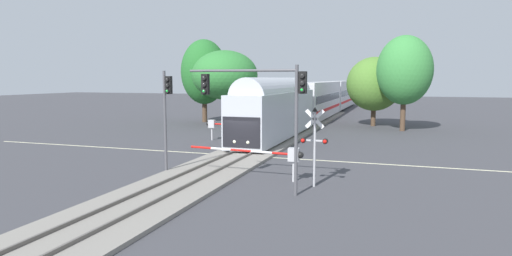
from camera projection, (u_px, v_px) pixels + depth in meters
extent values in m
plane|color=#3D3D42|center=(243.00, 156.00, 30.37)|extent=(220.00, 220.00, 0.00)
cube|color=beige|center=(243.00, 156.00, 30.37)|extent=(44.00, 0.20, 0.01)
cube|color=gray|center=(243.00, 154.00, 30.36)|extent=(4.40, 80.00, 0.18)
cube|color=#56514C|center=(233.00, 152.00, 30.57)|extent=(0.10, 80.00, 0.14)
cube|color=#56514C|center=(252.00, 153.00, 30.12)|extent=(0.10, 80.00, 0.14)
cube|color=#B2B7C1|center=(276.00, 114.00, 38.27)|extent=(3.00, 17.77, 3.90)
cube|color=black|center=(241.00, 132.00, 29.95)|extent=(2.76, 0.08, 2.15)
cylinder|color=#B2B7C1|center=(276.00, 93.00, 38.06)|extent=(2.76, 15.99, 2.76)
sphere|color=#F4F2CC|center=(235.00, 142.00, 30.18)|extent=(0.24, 0.24, 0.24)
sphere|color=#F4F2CC|center=(248.00, 142.00, 29.86)|extent=(0.24, 0.24, 0.24)
cube|color=silver|center=(318.00, 99.00, 57.28)|extent=(3.00, 20.88, 4.60)
cube|color=black|center=(329.00, 97.00, 56.77)|extent=(0.04, 18.80, 0.90)
cube|color=red|center=(329.00, 108.00, 56.93)|extent=(0.04, 19.21, 0.36)
cube|color=silver|center=(340.00, 94.00, 77.80)|extent=(3.00, 20.88, 4.60)
cube|color=black|center=(349.00, 92.00, 77.29)|extent=(0.04, 18.80, 0.90)
cube|color=red|center=(348.00, 100.00, 77.45)|extent=(0.04, 19.21, 0.36)
cylinder|color=#B7B7BC|center=(294.00, 171.00, 22.68)|extent=(0.14, 0.14, 1.10)
cube|color=#B7B7BC|center=(294.00, 155.00, 22.57)|extent=(0.56, 0.40, 0.70)
sphere|color=black|center=(300.00, 155.00, 22.46)|extent=(0.36, 0.36, 0.36)
cylinder|color=red|center=(283.00, 154.00, 22.76)|extent=(1.18, 0.12, 0.14)
cylinder|color=white|center=(262.00, 152.00, 23.13)|extent=(1.18, 0.12, 0.14)
cylinder|color=red|center=(241.00, 150.00, 23.50)|extent=(1.18, 0.12, 0.14)
cylinder|color=white|center=(221.00, 149.00, 23.87)|extent=(1.18, 0.12, 0.14)
cylinder|color=red|center=(202.00, 147.00, 24.24)|extent=(1.18, 0.12, 0.14)
sphere|color=red|center=(192.00, 147.00, 24.42)|extent=(0.14, 0.14, 0.14)
cylinder|color=#B2B2B7|center=(314.00, 149.00, 21.54)|extent=(0.14, 0.14, 3.77)
cube|color=white|center=(315.00, 119.00, 21.34)|extent=(0.98, 0.05, 0.98)
cube|color=white|center=(315.00, 119.00, 21.34)|extent=(0.98, 0.05, 0.98)
cube|color=#B2B2B7|center=(315.00, 140.00, 21.48)|extent=(1.10, 0.08, 0.08)
cylinder|color=black|center=(303.00, 140.00, 21.56)|extent=(0.26, 0.18, 0.26)
cylinder|color=black|center=(325.00, 141.00, 21.22)|extent=(0.26, 0.18, 0.26)
sphere|color=red|center=(303.00, 141.00, 21.47)|extent=(0.20, 0.20, 0.20)
sphere|color=red|center=(325.00, 142.00, 21.12)|extent=(0.20, 0.20, 0.20)
cone|color=black|center=(315.00, 109.00, 21.31)|extent=(0.28, 0.28, 0.22)
cylinder|color=#B7B7BC|center=(212.00, 134.00, 37.94)|extent=(0.14, 0.14, 1.10)
cube|color=#B7B7BC|center=(212.00, 124.00, 37.84)|extent=(0.56, 0.40, 0.70)
sphere|color=black|center=(208.00, 124.00, 37.95)|extent=(0.36, 0.36, 0.36)
cylinder|color=red|center=(218.00, 124.00, 37.66)|extent=(1.15, 0.12, 0.12)
cylinder|color=white|center=(230.00, 124.00, 37.29)|extent=(1.15, 0.12, 0.12)
cylinder|color=red|center=(243.00, 125.00, 36.93)|extent=(1.15, 0.12, 0.12)
cylinder|color=white|center=(255.00, 125.00, 36.57)|extent=(1.15, 0.12, 0.12)
cylinder|color=red|center=(268.00, 126.00, 36.21)|extent=(1.15, 0.12, 0.12)
sphere|color=red|center=(275.00, 126.00, 36.02)|extent=(0.14, 0.14, 0.14)
cylinder|color=#4C4C51|center=(165.00, 123.00, 24.48)|extent=(0.16, 0.16, 5.84)
cube|color=black|center=(169.00, 85.00, 24.15)|extent=(0.34, 0.26, 1.00)
sphere|color=#262626|center=(167.00, 79.00, 23.97)|extent=(0.20, 0.20, 0.20)
cylinder|color=black|center=(167.00, 79.00, 23.94)|extent=(0.24, 0.10, 0.24)
sphere|color=#262626|center=(167.00, 85.00, 24.01)|extent=(0.20, 0.20, 0.20)
cylinder|color=black|center=(167.00, 85.00, 23.98)|extent=(0.24, 0.10, 0.24)
sphere|color=green|center=(167.00, 91.00, 24.04)|extent=(0.20, 0.20, 0.20)
cylinder|color=black|center=(167.00, 91.00, 24.01)|extent=(0.24, 0.10, 0.24)
cylinder|color=#4C4C51|center=(296.00, 131.00, 19.74)|extent=(0.16, 0.16, 6.03)
cube|color=black|center=(303.00, 83.00, 19.39)|extent=(0.34, 0.26, 1.00)
sphere|color=#262626|center=(302.00, 75.00, 19.22)|extent=(0.20, 0.20, 0.20)
cylinder|color=black|center=(302.00, 75.00, 19.19)|extent=(0.24, 0.10, 0.24)
sphere|color=#262626|center=(302.00, 83.00, 19.25)|extent=(0.20, 0.20, 0.20)
cylinder|color=black|center=(302.00, 83.00, 19.22)|extent=(0.24, 0.10, 0.24)
sphere|color=green|center=(302.00, 90.00, 19.29)|extent=(0.20, 0.20, 0.20)
cylinder|color=black|center=(302.00, 90.00, 19.26)|extent=(0.24, 0.10, 0.24)
cylinder|color=#4C4C51|center=(241.00, 71.00, 20.26)|extent=(5.33, 0.12, 0.12)
cube|color=black|center=(205.00, 84.00, 20.92)|extent=(0.34, 0.26, 1.00)
sphere|color=#262626|center=(204.00, 78.00, 20.75)|extent=(0.20, 0.20, 0.20)
cylinder|color=black|center=(204.00, 78.00, 20.72)|extent=(0.24, 0.10, 0.24)
sphere|color=#262626|center=(204.00, 84.00, 20.78)|extent=(0.20, 0.20, 0.20)
cylinder|color=black|center=(204.00, 84.00, 20.75)|extent=(0.24, 0.10, 0.24)
sphere|color=green|center=(204.00, 91.00, 20.82)|extent=(0.20, 0.20, 0.20)
cylinder|color=black|center=(204.00, 91.00, 20.79)|extent=(0.24, 0.10, 0.24)
cylinder|color=#4C3828|center=(373.00, 115.00, 49.15)|extent=(0.54, 0.54, 2.51)
ellipsoid|color=#4C7A2D|center=(374.00, 84.00, 48.74)|extent=(6.17, 6.17, 6.07)
cylinder|color=brown|center=(225.00, 109.00, 49.98)|extent=(0.47, 0.47, 3.68)
ellipsoid|color=#2D7533|center=(225.00, 75.00, 49.53)|extent=(7.55, 7.55, 5.64)
cylinder|color=#4C3828|center=(205.00, 109.00, 53.72)|extent=(0.61, 0.61, 3.22)
ellipsoid|color=#236628|center=(204.00, 72.00, 53.19)|extent=(5.68, 5.68, 7.94)
cylinder|color=#4C3828|center=(403.00, 114.00, 44.51)|extent=(0.53, 0.53, 3.60)
ellipsoid|color=#38843D|center=(405.00, 70.00, 44.00)|extent=(5.58, 5.58, 7.05)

